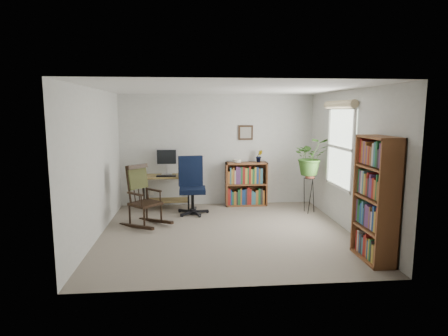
{
  "coord_description": "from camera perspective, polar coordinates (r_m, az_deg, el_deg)",
  "views": [
    {
      "loc": [
        -0.58,
        -6.1,
        2.05
      ],
      "look_at": [
        0.0,
        0.4,
        1.05
      ],
      "focal_mm": 30.0,
      "sensor_mm": 36.0,
      "label": 1
    }
  ],
  "objects": [
    {
      "name": "wall_left",
      "position": [
        6.35,
        -18.91,
        0.54
      ],
      "size": [
        0.0,
        4.0,
        2.4
      ],
      "primitive_type": "cube",
      "color": "silver",
      "rests_on": "ground"
    },
    {
      "name": "office_chair",
      "position": [
        7.46,
        -4.84,
        -2.66
      ],
      "size": [
        0.72,
        0.72,
        1.17
      ],
      "primitive_type": null,
      "rotation": [
        0.0,
        0.0,
        0.14
      ],
      "color": "black",
      "rests_on": "floor"
    },
    {
      "name": "low_bookshelf",
      "position": [
        8.16,
        3.41,
        -2.44
      ],
      "size": [
        0.9,
        0.3,
        0.95
      ],
      "primitive_type": null,
      "color": "brown",
      "rests_on": "floor"
    },
    {
      "name": "spider_plant",
      "position": [
        7.62,
        13.15,
        4.37
      ],
      "size": [
        1.69,
        1.88,
        1.46
      ],
      "primitive_type": "imported",
      "color": "#325B20",
      "rests_on": "plant_stand"
    },
    {
      "name": "potted_plant_small",
      "position": [
        8.13,
        5.38,
        1.26
      ],
      "size": [
        0.13,
        0.24,
        0.11
      ],
      "primitive_type": "imported",
      "color": "#325B20",
      "rests_on": "low_bookshelf"
    },
    {
      "name": "ceiling",
      "position": [
        6.14,
        0.34,
        11.98
      ],
      "size": [
        4.2,
        4.0,
        0.0
      ],
      "primitive_type": "cube",
      "color": "white",
      "rests_on": "ground"
    },
    {
      "name": "tall_bookshelf",
      "position": [
        5.5,
        22.13,
        -4.43
      ],
      "size": [
        0.32,
        0.75,
        1.72
      ],
      "primitive_type": null,
      "color": "brown",
      "rests_on": "floor"
    },
    {
      "name": "framed_picture",
      "position": [
        8.17,
        3.32,
        5.4
      ],
      "size": [
        0.32,
        0.04,
        0.32
      ],
      "primitive_type": null,
      "color": "black",
      "rests_on": "wall_back"
    },
    {
      "name": "desk",
      "position": [
        8.0,
        -8.69,
        -3.64
      ],
      "size": [
        0.98,
        0.54,
        0.71
      ],
      "primitive_type": null,
      "color": "olive",
      "rests_on": "floor"
    },
    {
      "name": "window",
      "position": [
        6.95,
        17.26,
        2.96
      ],
      "size": [
        0.12,
        1.2,
        1.5
      ],
      "primitive_type": null,
      "color": "silver",
      "rests_on": "wall_right"
    },
    {
      "name": "monitor",
      "position": [
        8.03,
        -8.73,
        1.0
      ],
      "size": [
        0.46,
        0.16,
        0.56
      ],
      "primitive_type": null,
      "color": "#B7B7BC",
      "rests_on": "desk"
    },
    {
      "name": "wall_back",
      "position": [
        8.17,
        -1.0,
        2.73
      ],
      "size": [
        4.2,
        0.0,
        2.4
      ],
      "primitive_type": "cube",
      "color": "silver",
      "rests_on": "ground"
    },
    {
      "name": "wall_front",
      "position": [
        4.23,
        2.89,
        -2.88
      ],
      "size": [
        4.2,
        0.0,
        2.4
      ],
      "primitive_type": "cube",
      "color": "silver",
      "rests_on": "ground"
    },
    {
      "name": "plant_stand",
      "position": [
        7.78,
        12.88,
        -3.64
      ],
      "size": [
        0.26,
        0.26,
        0.83
      ],
      "primitive_type": null,
      "rotation": [
        0.0,
        0.0,
        -0.12
      ],
      "color": "black",
      "rests_on": "floor"
    },
    {
      "name": "floor",
      "position": [
        6.46,
        0.32,
        -9.78
      ],
      "size": [
        4.2,
        4.0,
        0.0
      ],
      "primitive_type": "cube",
      "color": "gray",
      "rests_on": "ground"
    },
    {
      "name": "wall_right",
      "position": [
        6.72,
        18.46,
        0.99
      ],
      "size": [
        0.0,
        4.0,
        2.4
      ],
      "primitive_type": "cube",
      "color": "silver",
      "rests_on": "ground"
    },
    {
      "name": "rocking_chair",
      "position": [
        6.83,
        -11.91,
        -4.09
      ],
      "size": [
        1.09,
        1.09,
        1.12
      ],
      "primitive_type": null,
      "rotation": [
        0.0,
        0.0,
        0.8
      ],
      "color": "black",
      "rests_on": "floor"
    },
    {
      "name": "keyboard",
      "position": [
        7.81,
        -8.8,
        -1.2
      ],
      "size": [
        0.4,
        0.15,
        0.02
      ],
      "primitive_type": "cube",
      "color": "black",
      "rests_on": "desk"
    }
  ]
}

